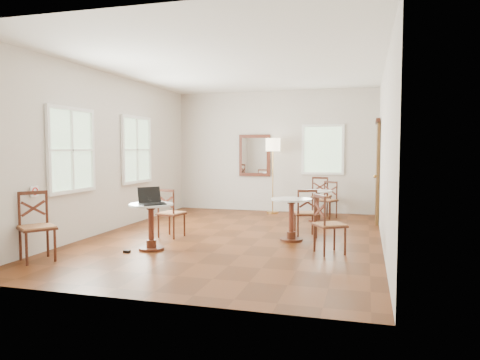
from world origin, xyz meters
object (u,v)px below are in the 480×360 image
at_px(cafe_table_near, 151,221).
at_px(mouse, 162,203).
at_px(chair_near_a, 171,213).
at_px(water_glass, 150,200).
at_px(chair_back_a, 321,196).
at_px(power_adapter, 127,252).
at_px(laptop, 151,200).
at_px(navy_mug, 146,201).
at_px(chair_mid_b, 328,224).
at_px(floor_lamp, 273,150).
at_px(cafe_table_back, 317,202).
at_px(chair_back_b, 327,200).
at_px(chair_mid_a, 306,213).
at_px(chair_near_b, 37,226).
at_px(cafe_table_mid, 291,215).

distance_m(cafe_table_near, mouse, 0.36).
distance_m(chair_near_a, water_glass, 1.10).
distance_m(chair_back_a, power_adapter, 5.31).
distance_m(laptop, navy_mug, 0.16).
bearing_deg(navy_mug, chair_mid_b, 9.63).
relative_size(cafe_table_near, floor_lamp, 0.40).
height_order(cafe_table_back, navy_mug, navy_mug).
bearing_deg(floor_lamp, chair_back_a, -4.03).
bearing_deg(cafe_table_near, mouse, -9.30).
bearing_deg(chair_back_b, mouse, -92.51).
height_order(chair_mid_a, chair_back_b, chair_mid_a).
bearing_deg(mouse, floor_lamp, 83.56).
xyz_separation_m(chair_mid_b, chair_back_b, (-0.30, 3.52, -0.03)).
bearing_deg(chair_near_b, cafe_table_near, -12.88).
distance_m(chair_back_a, chair_back_b, 0.43).
bearing_deg(chair_near_b, floor_lamp, 14.56).
distance_m(laptop, mouse, 0.18).
bearing_deg(chair_near_b, water_glass, -13.18).
bearing_deg(laptop, floor_lamp, 30.89).
distance_m(cafe_table_near, chair_near_a, 1.02).
bearing_deg(cafe_table_mid, chair_mid_b, -49.01).
height_order(chair_mid_b, power_adapter, chair_mid_b).
height_order(cafe_table_near, cafe_table_mid, cafe_table_mid).
distance_m(chair_back_a, laptop, 4.97).
height_order(chair_back_a, floor_lamp, floor_lamp).
bearing_deg(chair_back_b, cafe_table_back, -83.00).
bearing_deg(chair_back_a, power_adapter, 69.06).
height_order(chair_mid_b, chair_back_a, chair_back_a).
distance_m(cafe_table_mid, water_glass, 2.41).
relative_size(cafe_table_mid, power_adapter, 7.34).
height_order(chair_near_b, mouse, chair_near_b).
height_order(chair_back_a, laptop, laptop).
height_order(chair_near_b, chair_mid_a, chair_near_b).
bearing_deg(water_glass, cafe_table_back, 57.76).
bearing_deg(cafe_table_mid, cafe_table_near, -147.26).
distance_m(cafe_table_back, chair_mid_b, 3.03).
distance_m(chair_mid_a, mouse, 2.64).
bearing_deg(chair_mid_a, chair_back_a, -108.73).
distance_m(chair_mid_a, chair_back_a, 2.70).
relative_size(chair_mid_a, floor_lamp, 0.47).
relative_size(cafe_table_mid, chair_back_a, 0.79).
bearing_deg(laptop, chair_mid_a, -7.62).
bearing_deg(power_adapter, water_glass, 46.83).
xyz_separation_m(cafe_table_back, power_adapter, (-2.46, -3.77, -0.40)).
distance_m(cafe_table_mid, floor_lamp, 3.52).
height_order(floor_lamp, power_adapter, floor_lamp).
bearing_deg(floor_lamp, chair_back_b, -19.15).
bearing_deg(chair_back_b, power_adapter, -95.84).
height_order(mouse, power_adapter, mouse).
relative_size(cafe_table_near, chair_mid_a, 0.84).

